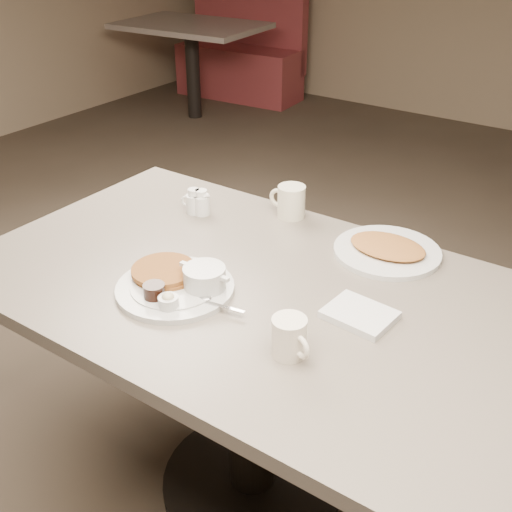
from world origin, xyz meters
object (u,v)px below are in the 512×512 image
Objects in this scene: creamer_right at (201,203)px; hash_plate at (387,250)px; diner_table at (252,336)px; coffee_mug_far at (291,201)px; coffee_mug_near at (290,337)px; booth_back_left at (237,52)px; creamer_left at (194,202)px; main_plate at (179,282)px.

creamer_right is 0.27× the size of hash_plate.
coffee_mug_far reaches higher than diner_table.
booth_back_left is at bearing 127.65° from coffee_mug_near.
creamer_left is 4.00m from booth_back_left.
coffee_mug_near is 1.46× the size of creamer_left.
booth_back_left reaches higher than creamer_left.
coffee_mug_far reaches higher than main_plate.
hash_plate is at bearing 9.15° from creamer_right.
booth_back_left is (-2.50, 3.13, -0.39)m from coffee_mug_far.
creamer_right is (-0.23, 0.37, 0.01)m from main_plate.
main_plate is at bearing -58.40° from creamer_right.
coffee_mug_far is at bearing 89.36° from main_plate.
diner_table is at bearing -53.24° from booth_back_left.
coffee_mug_far is at bearing 31.21° from creamer_right.
coffee_mug_near reaches higher than hash_plate.
booth_back_left is at bearing 124.70° from creamer_right.
creamer_left and creamer_right have the same top height.
diner_table is 4.40m from booth_back_left.
main_plate is at bearing -55.61° from booth_back_left.
coffee_mug_near reaches higher than diner_table.
booth_back_left reaches higher than creamer_right.
hash_plate is (0.35, 0.47, -0.01)m from main_plate.
creamer_left is (-0.38, 0.23, 0.21)m from diner_table.
creamer_right is 0.59m from hash_plate.
booth_back_left reaches higher than coffee_mug_near.
coffee_mug_near is 0.68m from coffee_mug_far.
hash_plate is (0.58, 0.09, -0.02)m from creamer_right.
coffee_mug_near is 0.96× the size of coffee_mug_far.
creamer_right reaches higher than main_plate.
coffee_mug_far reaches higher than creamer_right.
creamer_left is at bearing 124.75° from main_plate.
diner_table is 0.46m from coffee_mug_far.
coffee_mug_near is 1.46× the size of creamer_right.
coffee_mug_far is 0.41× the size of hash_plate.
creamer_right is at bearing 121.60° from main_plate.
creamer_right is at bearing 18.33° from creamer_left.
creamer_right is at bearing 146.02° from diner_table.
coffee_mug_far is (0.01, 0.52, 0.03)m from main_plate.
booth_back_left reaches higher than diner_table.
booth_back_left is at bearing 124.39° from main_plate.
hash_plate is at bearing 52.96° from main_plate.
coffee_mug_near is (0.36, -0.06, 0.02)m from main_plate.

